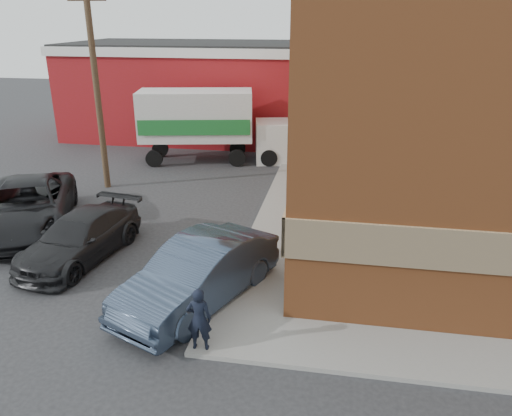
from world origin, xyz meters
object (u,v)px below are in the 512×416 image
at_px(suv_b, 80,237).
at_px(box_truck, 210,121).
at_px(man, 199,319).
at_px(warehouse, 204,89).
at_px(brick_building, 510,88).
at_px(suv_a, 28,206).
at_px(utility_pole, 95,77).
at_px(sedan, 199,274).

xyz_separation_m(suv_b, box_truck, (1.16, 11.45, 1.40)).
xyz_separation_m(man, suv_b, (-4.97, 3.91, -0.18)).
height_order(man, suv_b, man).
relative_size(warehouse, man, 10.70).
bearing_deg(box_truck, warehouse, 96.48).
relative_size(brick_building, suv_a, 2.96).
bearing_deg(box_truck, suv_a, -124.54).
bearing_deg(man, warehouse, -80.92).
distance_m(utility_pole, suv_a, 6.22).
relative_size(sedan, box_truck, 0.68).
relative_size(warehouse, box_truck, 2.13).
relative_size(utility_pole, box_truck, 1.18).
relative_size(sedan, suv_a, 0.84).
relative_size(warehouse, sedan, 3.15).
distance_m(man, box_truck, 15.88).
relative_size(suv_a, suv_b, 1.28).
xyz_separation_m(brick_building, suv_a, (-16.63, -4.80, -3.83)).
bearing_deg(utility_pole, man, -55.32).
bearing_deg(box_truck, suv_b, -107.13).
height_order(brick_building, sedan, brick_building).
xyz_separation_m(sedan, suv_a, (-7.34, 3.69, 0.00)).
bearing_deg(suv_a, suv_b, -55.63).
height_order(warehouse, man, warehouse).
xyz_separation_m(suv_a, box_truck, (4.13, 9.63, 1.24)).
bearing_deg(box_truck, brick_building, -32.42).
bearing_deg(brick_building, warehouse, 142.80).
bearing_deg(warehouse, suv_a, -97.70).
bearing_deg(suv_a, utility_pole, 58.45).
height_order(man, box_truck, box_truck).
bearing_deg(suv_a, man, -59.86).
bearing_deg(utility_pole, sedan, -51.75).
bearing_deg(utility_pole, suv_b, -70.68).
distance_m(brick_building, warehouse, 18.30).
bearing_deg(suv_a, brick_building, -7.88).
height_order(utility_pole, suv_a, utility_pole).
relative_size(man, suv_b, 0.32).
bearing_deg(man, sedan, -79.67).
bearing_deg(man, suv_a, -41.86).
height_order(brick_building, man, brick_building).
bearing_deg(suv_b, box_truck, 93.26).
relative_size(warehouse, utility_pole, 1.81).
relative_size(brick_building, box_truck, 2.39).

